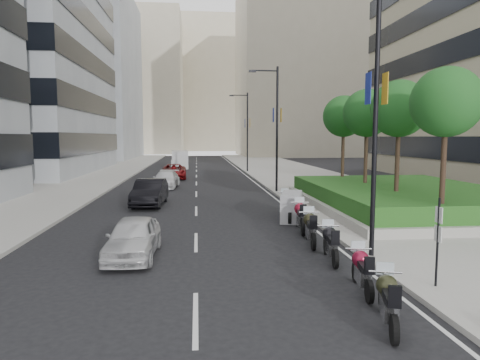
{
  "coord_description": "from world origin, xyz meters",
  "views": [
    {
      "loc": [
        -1.43,
        -12.35,
        4.07
      ],
      "look_at": [
        0.62,
        7.95,
        2.0
      ],
      "focal_mm": 32.0,
      "sensor_mm": 36.0,
      "label": 1
    }
  ],
  "objects": [
    {
      "name": "car_b",
      "position": [
        -4.23,
        13.2,
        0.78
      ],
      "size": [
        1.89,
        4.79,
        1.55
      ],
      "primitive_type": "imported",
      "rotation": [
        0.0,
        0.0,
        -0.05
      ],
      "color": "black",
      "rests_on": "ground"
    },
    {
      "name": "building_cream_right",
      "position": [
        22.0,
        80.0,
        18.0
      ],
      "size": [
        28.0,
        24.0,
        36.0
      ],
      "primitive_type": "cube",
      "color": "#B7AD93",
      "rests_on": "ground"
    },
    {
      "name": "building_cream_left",
      "position": [
        -18.0,
        100.0,
        17.0
      ],
      "size": [
        26.0,
        24.0,
        34.0
      ],
      "primitive_type": "cube",
      "color": "#B7AD93",
      "rests_on": "ground"
    },
    {
      "name": "hedge",
      "position": [
        10.0,
        10.0,
        0.95
      ],
      "size": [
        9.4,
        13.4,
        0.8
      ],
      "primitive_type": "cube",
      "color": "#144718",
      "rests_on": "planter"
    },
    {
      "name": "sidewalk_left",
      "position": [
        -12.0,
        30.0,
        0.07
      ],
      "size": [
        8.0,
        100.0,
        0.15
      ],
      "primitive_type": "cube",
      "color": "#9E9B93",
      "rests_on": "ground"
    },
    {
      "name": "car_c",
      "position": [
        -3.92,
        21.96,
        0.67
      ],
      "size": [
        2.25,
        4.75,
        1.34
      ],
      "primitive_type": "imported",
      "rotation": [
        0.0,
        0.0,
        -0.08
      ],
      "color": "silver",
      "rests_on": "ground"
    },
    {
      "name": "tree_1",
      "position": [
        8.5,
        8.0,
        5.42
      ],
      "size": [
        2.8,
        2.8,
        6.3
      ],
      "color": "#332319",
      "rests_on": "planter"
    },
    {
      "name": "motorcycle_1",
      "position": [
        2.86,
        -1.8,
        0.56
      ],
      "size": [
        0.7,
        2.1,
        1.05
      ],
      "rotation": [
        0.0,
        0.0,
        1.42
      ],
      "color": "black",
      "rests_on": "ground"
    },
    {
      "name": "car_d",
      "position": [
        -3.69,
        29.48,
        0.71
      ],
      "size": [
        2.49,
        5.18,
        1.43
      ],
      "primitive_type": "imported",
      "rotation": [
        0.0,
        0.0,
        0.02
      ],
      "color": "maroon",
      "rests_on": "ground"
    },
    {
      "name": "motorcycle_5",
      "position": [
        3.1,
        7.73,
        0.69
      ],
      "size": [
        1.51,
        2.44,
        1.38
      ],
      "rotation": [
        0.0,
        0.0,
        1.29
      ],
      "color": "black",
      "rests_on": "ground"
    },
    {
      "name": "building_cream_centre",
      "position": [
        2.0,
        120.0,
        19.0
      ],
      "size": [
        30.0,
        24.0,
        38.0
      ],
      "primitive_type": "cube",
      "color": "#B7AD93",
      "rests_on": "ground"
    },
    {
      "name": "delivery_van",
      "position": [
        -3.64,
        43.7,
        1.04
      ],
      "size": [
        2.28,
        5.4,
        2.23
      ],
      "rotation": [
        0.0,
        0.0,
        0.05
      ],
      "color": "silver",
      "rests_on": "ground"
    },
    {
      "name": "building_grey_far",
      "position": [
        -24.0,
        70.0,
        15.0
      ],
      "size": [
        22.0,
        26.0,
        30.0
      ],
      "primitive_type": "cube",
      "color": "gray",
      "rests_on": "ground"
    },
    {
      "name": "planter",
      "position": [
        10.0,
        10.0,
        0.35
      ],
      "size": [
        10.0,
        14.0,
        0.4
      ],
      "primitive_type": "cube",
      "color": "#9D9B92",
      "rests_on": "sidewalk_right"
    },
    {
      "name": "car_a",
      "position": [
        -3.6,
        2.12,
        0.68
      ],
      "size": [
        1.71,
        4.02,
        1.36
      ],
      "primitive_type": "imported",
      "rotation": [
        0.0,
        0.0,
        -0.03
      ],
      "color": "silver",
      "rests_on": "ground"
    },
    {
      "name": "lamp_post_1",
      "position": [
        4.14,
        18.0,
        5.07
      ],
      "size": [
        2.34,
        0.45,
        9.0
      ],
      "color": "black",
      "rests_on": "ground"
    },
    {
      "name": "lamp_post_2",
      "position": [
        4.14,
        36.0,
        5.07
      ],
      "size": [
        2.34,
        0.45,
        9.0
      ],
      "color": "black",
      "rests_on": "ground"
    },
    {
      "name": "tree_0",
      "position": [
        8.5,
        4.0,
        5.42
      ],
      "size": [
        2.8,
        2.8,
        6.3
      ],
      "color": "#332319",
      "rests_on": "planter"
    },
    {
      "name": "ground",
      "position": [
        0.0,
        0.0,
        0.0
      ],
      "size": [
        160.0,
        160.0,
        0.0
      ],
      "primitive_type": "plane",
      "color": "black",
      "rests_on": "ground"
    },
    {
      "name": "lamp_post_0",
      "position": [
        4.14,
        1.0,
        5.07
      ],
      "size": [
        2.34,
        0.45,
        9.0
      ],
      "color": "black",
      "rests_on": "ground"
    },
    {
      "name": "tree_3",
      "position": [
        8.5,
        16.0,
        5.42
      ],
      "size": [
        2.8,
        2.8,
        6.3
      ],
      "color": "#332319",
      "rests_on": "planter"
    },
    {
      "name": "motorcycle_0",
      "position": [
        2.61,
        -3.87,
        0.57
      ],
      "size": [
        0.85,
        2.1,
        1.07
      ],
      "rotation": [
        0.0,
        0.0,
        1.29
      ],
      "color": "black",
      "rests_on": "ground"
    },
    {
      "name": "lane_centre",
      "position": [
        -1.5,
        30.0,
        0.01
      ],
      "size": [
        0.12,
        100.0,
        0.01
      ],
      "primitive_type": "cube",
      "color": "silver",
      "rests_on": "ground"
    },
    {
      "name": "lane_edge",
      "position": [
        3.7,
        30.0,
        0.01
      ],
      "size": [
        0.12,
        100.0,
        0.01
      ],
      "primitive_type": "cube",
      "color": "silver",
      "rests_on": "ground"
    },
    {
      "name": "tree_2",
      "position": [
        8.5,
        12.0,
        5.42
      ],
      "size": [
        2.8,
        2.8,
        6.3
      ],
      "color": "#332319",
      "rests_on": "planter"
    },
    {
      "name": "motorcycle_2",
      "position": [
        2.91,
        1.01,
        0.58
      ],
      "size": [
        0.73,
        2.19,
        1.09
      ],
      "rotation": [
        0.0,
        0.0,
        1.45
      ],
      "color": "black",
      "rests_on": "ground"
    },
    {
      "name": "motorcycle_6",
      "position": [
        3.2,
        9.96,
        0.57
      ],
      "size": [
        0.79,
        2.11,
        1.07
      ],
      "rotation": [
        0.0,
        0.0,
        1.33
      ],
      "color": "black",
      "rests_on": "ground"
    },
    {
      "name": "parking_sign",
      "position": [
        4.8,
        -2.0,
        1.46
      ],
      "size": [
        0.06,
        0.32,
        2.5
      ],
      "color": "black",
      "rests_on": "ground"
    },
    {
      "name": "motorcycle_3",
      "position": [
        2.82,
        3.19,
        0.62
      ],
      "size": [
        0.78,
        2.33,
        1.16
      ],
      "rotation": [
        0.0,
        0.0,
        1.43
      ],
      "color": "black",
      "rests_on": "ground"
    },
    {
      "name": "sidewalk_right",
      "position": [
        9.0,
        30.0,
        0.07
      ],
      "size": [
        10.0,
        100.0,
        0.15
      ],
      "primitive_type": "cube",
      "color": "#9E9B93",
      "rests_on": "ground"
    },
    {
      "name": "motorcycle_4",
      "position": [
        3.0,
        5.47,
        0.64
      ],
      "size": [
        0.8,
        2.4,
        1.2
      ],
      "rotation": [
        0.0,
        0.0,
        1.44
      ],
      "color": "black",
      "rests_on": "ground"
    }
  ]
}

